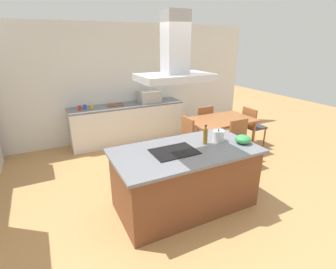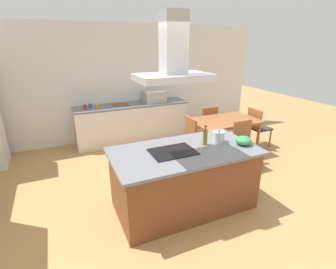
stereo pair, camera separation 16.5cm
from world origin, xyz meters
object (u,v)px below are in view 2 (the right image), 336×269
countertop_microwave (154,96)px  mixing_bowl (244,141)px  chair_facing_back_wall (207,122)px  dining_table (224,124)px  olive_oil_bottle (205,137)px  coffee_mug_red (85,107)px  coffee_mug_blue (90,106)px  cutting_board (120,104)px  chair_at_right_end (257,125)px  cooktop (173,152)px  chair_at_left_end (186,137)px  range_hood (173,59)px  chair_facing_island (245,141)px  tea_kettle (219,137)px  coffee_mug_yellow (97,106)px

countertop_microwave → mixing_bowl: bearing=-86.7°
countertop_microwave → chair_facing_back_wall: 1.42m
mixing_bowl → dining_table: (0.80, 1.52, -0.30)m
olive_oil_bottle → chair_facing_back_wall: size_ratio=0.32×
chair_facing_back_wall → coffee_mug_red: bearing=161.3°
mixing_bowl → coffee_mug_blue: bearing=118.7°
cutting_board → chair_at_right_end: (2.72, -1.59, -0.40)m
cooktop → dining_table: bearing=36.1°
cooktop → mixing_bowl: mixing_bowl is taller
mixing_bowl → chair_at_left_end: 1.59m
countertop_microwave → coffee_mug_blue: 1.52m
coffee_mug_red → range_hood: size_ratio=0.10×
cutting_board → chair_at_left_end: 1.87m
cutting_board → coffee_mug_blue: bearing=-179.3°
chair_facing_back_wall → chair_facing_island: 1.33m
cooktop → range_hood: (-0.00, 0.00, 1.20)m
tea_kettle → coffee_mug_red: (-1.56, 2.82, -0.03)m
countertop_microwave → cutting_board: (-0.84, 0.05, -0.13)m
mixing_bowl → coffee_mug_red: bearing=120.7°
coffee_mug_blue → chair_facing_back_wall: bearing=-20.2°
tea_kettle → olive_oil_bottle: olive_oil_bottle is taller
dining_table → chair_at_left_end: chair_at_left_end is taller
cooktop → chair_facing_island: size_ratio=0.67×
coffee_mug_red → dining_table: 3.05m
chair_facing_island → countertop_microwave: bearing=113.8°
range_hood → tea_kettle: bearing=4.7°
coffee_mug_red → range_hood: bearing=-74.9°
coffee_mug_blue → chair_at_left_end: size_ratio=0.10×
dining_table → coffee_mug_blue: bearing=147.6°
coffee_mug_blue → chair_facing_island: coffee_mug_blue is taller
coffee_mug_yellow → cutting_board: size_ratio=0.26×
coffee_mug_blue → range_hood: size_ratio=0.10×
cutting_board → chair_facing_island: size_ratio=0.38×
dining_table → cutting_board: bearing=138.6°
chair_facing_back_wall → countertop_microwave: bearing=138.0°
coffee_mug_red → chair_facing_island: size_ratio=0.10×
range_hood → countertop_microwave: bearing=73.4°
coffee_mug_red → coffee_mug_blue: bearing=17.9°
olive_oil_bottle → chair_at_left_end: (0.38, 1.28, -0.51)m
coffee_mug_blue → range_hood: range_hood is taller
coffee_mug_yellow → chair_facing_back_wall: size_ratio=0.10×
countertop_microwave → coffee_mug_blue: countertop_microwave is taller
mixing_bowl → range_hood: (-1.04, 0.18, 1.14)m
dining_table → chair_at_left_end: size_ratio=1.57×
tea_kettle → chair_at_left_end: bearing=83.7°
tea_kettle → chair_at_right_end: (1.97, 1.27, -0.47)m
mixing_bowl → chair_at_right_end: 2.33m
tea_kettle → chair_at_left_end: (0.14, 1.27, -0.47)m
tea_kettle → coffee_mug_yellow: (-1.30, 2.80, -0.03)m
chair_facing_back_wall → coffee_mug_blue: bearing=159.8°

